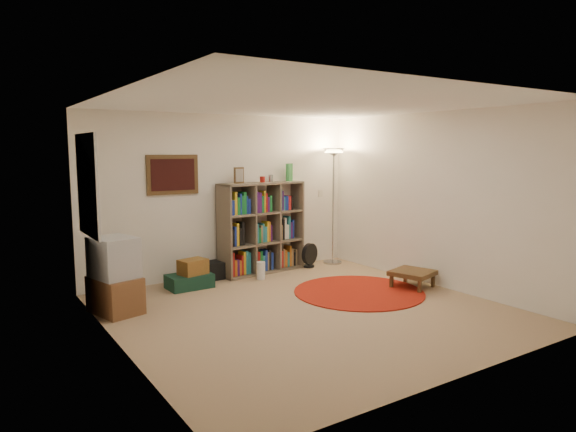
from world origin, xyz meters
name	(u,v)px	position (x,y,z in m)	size (l,w,h in m)	color
room	(302,209)	(-0.05, 0.05, 1.26)	(4.54, 4.54, 2.54)	#9D7D5C
bookshelf	(260,229)	(0.53, 2.07, 0.70)	(1.49, 0.57, 1.74)	brown
floor_lamp	(334,168)	(1.90, 1.95, 1.65)	(0.46, 0.46, 1.99)	#A8A9AC
floor_fan	(310,255)	(1.38, 1.91, 0.21)	(0.36, 0.24, 0.41)	black
tv_stand	(115,277)	(-1.99, 1.20, 0.45)	(0.59, 0.73, 0.92)	brown
suitcase	(189,281)	(-0.81, 1.78, 0.10)	(0.63, 0.42, 0.20)	#123224
wicker_basket	(193,267)	(-0.76, 1.75, 0.31)	(0.43, 0.35, 0.22)	brown
duffel_bag	(216,270)	(-0.25, 2.09, 0.13)	(0.39, 0.33, 0.26)	black
paper_towel	(261,271)	(0.29, 1.65, 0.13)	(0.14, 0.14, 0.27)	silver
red_rug	(359,292)	(1.06, 0.28, 0.01)	(1.80, 1.80, 0.02)	maroon
side_table	(413,273)	(1.87, 0.05, 0.21)	(0.67, 0.67, 0.25)	#432C17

